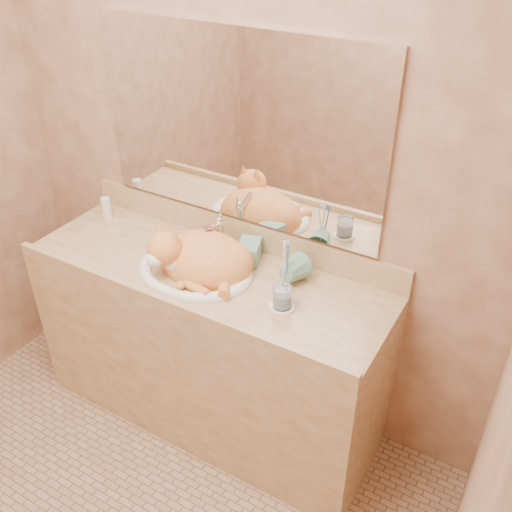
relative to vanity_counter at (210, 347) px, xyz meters
The scene contains 13 objects.
wall_back 0.87m from the vanity_counter, 90.00° to the left, with size 2.40×0.02×2.50m, color brown.
wall_right 1.63m from the vanity_counter, 31.14° to the right, with size 0.02×2.00×2.50m, color brown.
vanity_counter is the anchor object (origin of this frame).
mirror 1.00m from the vanity_counter, 90.00° to the left, with size 1.30×0.02×0.80m, color white.
sink_basin 0.50m from the vanity_counter, 150.40° to the right, with size 0.50×0.41×0.16m, color white, non-canonical shape.
faucet 0.54m from the vanity_counter, 101.60° to the left, with size 0.05×0.13×0.18m, color white, non-canonical shape.
cat 0.49m from the vanity_counter, behind, with size 0.42×0.34×0.23m, color orange, non-canonical shape.
soap_dispenser 0.55m from the vanity_counter, 37.23° to the left, with size 0.09×0.09×0.20m, color #66A38C.
toothbrush_cup 0.59m from the vanity_counter, 12.36° to the left, with size 0.12×0.12×0.11m, color #66A38C.
toothbrushes 0.65m from the vanity_counter, 12.36° to the left, with size 0.04×0.04×0.22m, color silver, non-canonical shape.
saucer 0.59m from the vanity_counter, ahead, with size 0.10×0.10×0.01m, color white.
water_glass 0.62m from the vanity_counter, ahead, with size 0.07×0.07×0.09m, color white.
lotion_bottle 0.83m from the vanity_counter, 168.35° to the left, with size 0.04×0.04×0.11m, color silver.
Camera 1 is at (1.18, -0.86, 2.23)m, focal length 40.00 mm.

